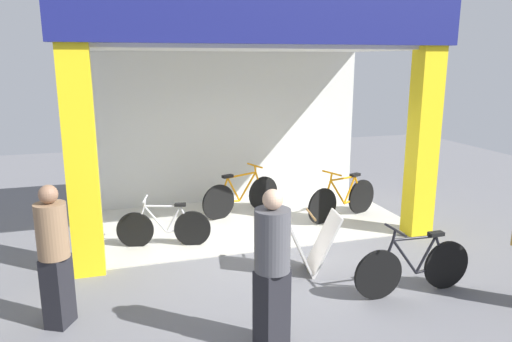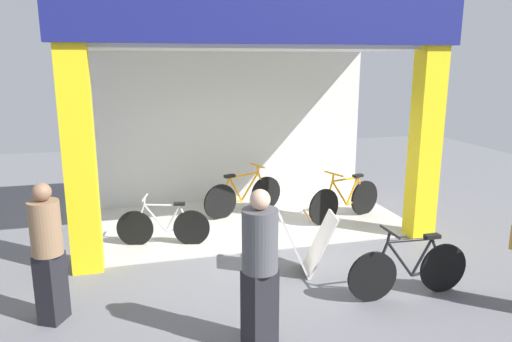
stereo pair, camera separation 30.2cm
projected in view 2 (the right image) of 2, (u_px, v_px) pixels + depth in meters
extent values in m
plane|color=slate|center=(268.00, 251.00, 7.73)|extent=(19.76, 19.76, 0.00)
cube|color=beige|center=(246.00, 221.00, 9.12)|extent=(5.88, 2.98, 0.02)
cube|color=silver|center=(229.00, 127.00, 10.16)|extent=(5.88, 0.12, 3.21)
cube|color=yellow|center=(80.00, 162.00, 6.68)|extent=(0.42, 0.36, 3.21)
cube|color=yellow|center=(425.00, 145.00, 8.04)|extent=(0.42, 0.36, 3.21)
cube|color=navy|center=(272.00, 15.00, 6.76)|extent=(6.08, 0.20, 0.78)
cube|color=silver|center=(245.00, 48.00, 8.40)|extent=(5.88, 2.98, 0.06)
cylinder|color=black|center=(220.00, 202.00, 9.17)|extent=(0.67, 0.27, 0.69)
cylinder|color=black|center=(266.00, 193.00, 9.75)|extent=(0.67, 0.27, 0.69)
cylinder|color=orange|center=(232.00, 201.00, 9.31)|extent=(0.45, 0.19, 0.09)
cylinder|color=orange|center=(236.00, 189.00, 9.31)|extent=(0.30, 0.14, 0.52)
cylinder|color=orange|center=(250.00, 186.00, 9.49)|extent=(0.41, 0.18, 0.54)
cylinder|color=orange|center=(244.00, 175.00, 9.36)|extent=(0.64, 0.26, 0.06)
cylinder|color=orange|center=(225.00, 190.00, 9.18)|extent=(0.23, 0.11, 0.46)
cylinder|color=orange|center=(262.00, 183.00, 9.64)|extent=(0.21, 0.10, 0.48)
cylinder|color=orange|center=(258.00, 169.00, 9.52)|extent=(0.07, 0.06, 0.14)
cylinder|color=orange|center=(257.00, 166.00, 9.50)|extent=(0.19, 0.47, 0.03)
cube|color=black|center=(230.00, 176.00, 9.17)|extent=(0.23, 0.17, 0.05)
cylinder|color=black|center=(364.00, 198.00, 9.44)|extent=(0.66, 0.27, 0.69)
cylinder|color=black|center=(324.00, 207.00, 8.85)|extent=(0.66, 0.27, 0.69)
cylinder|color=orange|center=(355.00, 201.00, 9.31)|extent=(0.45, 0.19, 0.09)
cylinder|color=orange|center=(352.00, 191.00, 9.20)|extent=(0.30, 0.14, 0.52)
cylinder|color=orange|center=(340.00, 193.00, 9.02)|extent=(0.41, 0.18, 0.54)
cylinder|color=orange|center=(345.00, 179.00, 9.04)|extent=(0.64, 0.26, 0.05)
cylinder|color=orange|center=(361.00, 188.00, 9.32)|extent=(0.23, 0.11, 0.46)
cylinder|color=orange|center=(329.00, 194.00, 8.86)|extent=(0.21, 0.10, 0.48)
cylinder|color=orange|center=(333.00, 178.00, 8.84)|extent=(0.07, 0.05, 0.14)
cylinder|color=orange|center=(334.00, 174.00, 8.83)|extent=(0.19, 0.46, 0.03)
cube|color=black|center=(358.00, 176.00, 9.21)|extent=(0.23, 0.17, 0.05)
cylinder|color=black|center=(192.00, 228.00, 7.90)|extent=(0.59, 0.17, 0.60)
cylinder|color=black|center=(135.00, 229.00, 7.87)|extent=(0.59, 0.17, 0.60)
cylinder|color=silver|center=(178.00, 229.00, 7.90)|extent=(0.40, 0.12, 0.08)
cylinder|color=silver|center=(173.00, 218.00, 7.85)|extent=(0.26, 0.09, 0.45)
cylinder|color=silver|center=(155.00, 218.00, 7.84)|extent=(0.36, 0.11, 0.47)
cylinder|color=silver|center=(162.00, 205.00, 7.79)|extent=(0.57, 0.16, 0.05)
cylinder|color=silver|center=(185.00, 217.00, 7.85)|extent=(0.20, 0.08, 0.40)
cylinder|color=silver|center=(140.00, 217.00, 7.83)|extent=(0.18, 0.07, 0.41)
cylinder|color=silver|center=(144.00, 201.00, 7.77)|extent=(0.06, 0.04, 0.12)
cylinder|color=silver|center=(145.00, 198.00, 7.76)|extent=(0.12, 0.41, 0.03)
cube|color=black|center=(179.00, 204.00, 7.80)|extent=(0.20, 0.13, 0.05)
cylinder|color=black|center=(443.00, 268.00, 6.31)|extent=(0.66, 0.04, 0.66)
cylinder|color=black|center=(372.00, 277.00, 6.06)|extent=(0.66, 0.04, 0.66)
cylinder|color=black|center=(427.00, 272.00, 6.26)|extent=(0.45, 0.04, 0.09)
cylinder|color=black|center=(422.00, 257.00, 6.18)|extent=(0.29, 0.04, 0.50)
cylinder|color=black|center=(400.00, 259.00, 6.10)|extent=(0.41, 0.04, 0.52)
cylinder|color=black|center=(410.00, 240.00, 6.08)|extent=(0.64, 0.04, 0.05)
cylinder|color=black|center=(437.00, 254.00, 6.23)|extent=(0.22, 0.04, 0.45)
cylinder|color=black|center=(381.00, 259.00, 6.03)|extent=(0.20, 0.04, 0.46)
cylinder|color=black|center=(389.00, 237.00, 5.99)|extent=(0.06, 0.04, 0.14)
cylinder|color=black|center=(390.00, 232.00, 5.97)|extent=(0.03, 0.46, 0.03)
cube|color=black|center=(432.00, 236.00, 6.15)|extent=(0.20, 0.10, 0.05)
cube|color=silver|center=(293.00, 245.00, 6.83)|extent=(0.49, 0.57, 0.88)
cube|color=silver|center=(320.00, 244.00, 6.87)|extent=(0.49, 0.57, 0.88)
cylinder|color=olive|center=(307.00, 215.00, 6.75)|extent=(0.11, 0.50, 0.03)
cube|color=black|center=(260.00, 309.00, 5.08)|extent=(0.41, 0.36, 0.87)
cylinder|color=#4C4C51|center=(260.00, 240.00, 4.90)|extent=(0.50, 0.50, 0.66)
sphere|color=#D8AD8C|center=(260.00, 200.00, 4.80)|extent=(0.21, 0.21, 0.21)
cube|color=black|center=(52.00, 288.00, 5.58)|extent=(0.36, 0.39, 0.84)
cylinder|color=#8C6B4C|center=(45.00, 228.00, 5.42)|extent=(0.46, 0.46, 0.63)
sphere|color=#8C664C|center=(42.00, 192.00, 5.32)|extent=(0.21, 0.21, 0.21)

